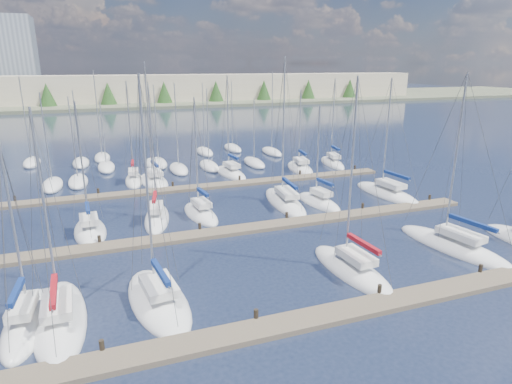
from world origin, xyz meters
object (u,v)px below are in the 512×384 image
object	(u,v)px
sailboat_f	(453,246)
sailboat_h	(90,231)
sailboat_m	(387,193)
sailboat_k	(285,202)
sailboat_p	(231,173)
sailboat_r	(332,163)
sailboat_i	(157,218)
sailboat_b	(60,319)
sailboat_c	(158,300)
sailboat_a	(27,322)
sailboat_l	(319,202)
sailboat_o	(154,181)
sailboat_d	(351,269)
sailboat_n	(134,180)
sailboat_j	(201,214)
sailboat_q	(300,168)

from	to	relation	value
sailboat_f	sailboat_h	bearing A→B (deg)	143.86
sailboat_m	sailboat_k	bearing A→B (deg)	170.89
sailboat_p	sailboat_m	bearing A→B (deg)	-52.81
sailboat_r	sailboat_h	world-z (taller)	sailboat_r
sailboat_i	sailboat_m	bearing A→B (deg)	8.74
sailboat_k	sailboat_f	size ratio (longest dim) A/B	1.09
sailboat_i	sailboat_b	bearing A→B (deg)	-106.21
sailboat_c	sailboat_a	bearing A→B (deg)	171.41
sailboat_h	sailboat_f	world-z (taller)	sailboat_f
sailboat_m	sailboat_l	distance (m)	8.47
sailboat_o	sailboat_c	bearing A→B (deg)	-102.41
sailboat_d	sailboat_h	distance (m)	21.72
sailboat_l	sailboat_f	size ratio (longest dim) A/B	0.77
sailboat_m	sailboat_p	size ratio (longest dim) A/B	1.00
sailboat_m	sailboat_k	distance (m)	11.75
sailboat_d	sailboat_n	xyz separation A→B (m)	(-12.12, 29.25, 0.02)
sailboat_l	sailboat_p	xyz separation A→B (m)	(-5.00, 14.66, 0.00)
sailboat_j	sailboat_q	bearing A→B (deg)	31.82
sailboat_r	sailboat_n	world-z (taller)	sailboat_r
sailboat_j	sailboat_k	bearing A→B (deg)	-3.31
sailboat_k	sailboat_p	world-z (taller)	sailboat_k
sailboat_m	sailboat_k	size ratio (longest dim) A/B	0.86
sailboat_d	sailboat_a	world-z (taller)	sailboat_d
sailboat_q	sailboat_k	distance (m)	15.03
sailboat_r	sailboat_b	size ratio (longest dim) A/B	1.01
sailboat_i	sailboat_h	bearing A→B (deg)	-157.49
sailboat_q	sailboat_f	bearing A→B (deg)	-81.59
sailboat_a	sailboat_j	bearing A→B (deg)	50.65
sailboat_c	sailboat_p	bearing A→B (deg)	58.08
sailboat_j	sailboat_p	size ratio (longest dim) A/B	0.89
sailboat_d	sailboat_h	size ratio (longest dim) A/B	1.18
sailboat_d	sailboat_j	xyz separation A→B (m)	(-7.22, 14.64, 0.00)
sailboat_m	sailboat_a	bearing A→B (deg)	-162.49
sailboat_c	sailboat_l	size ratio (longest dim) A/B	1.31
sailboat_r	sailboat_i	xyz separation A→B (m)	(-26.39, -14.46, 0.00)
sailboat_f	sailboat_l	bearing A→B (deg)	99.01
sailboat_j	sailboat_l	distance (m)	12.13
sailboat_b	sailboat_l	world-z (taller)	sailboat_b
sailboat_b	sailboat_p	bearing A→B (deg)	54.30
sailboat_q	sailboat_p	xyz separation A→B (m)	(-9.58, 0.59, 0.01)
sailboat_m	sailboat_r	bearing A→B (deg)	78.49
sailboat_j	sailboat_n	world-z (taller)	sailboat_n
sailboat_o	sailboat_h	distance (m)	16.07
sailboat_o	sailboat_n	bearing A→B (deg)	144.69
sailboat_n	sailboat_a	xyz separation A→B (m)	(-7.95, -28.64, -0.02)
sailboat_d	sailboat_l	size ratio (longest dim) A/B	1.29
sailboat_j	sailboat_a	size ratio (longest dim) A/B	1.07
sailboat_h	sailboat_q	bearing A→B (deg)	25.28
sailboat_o	sailboat_a	world-z (taller)	sailboat_o
sailboat_o	sailboat_b	bearing A→B (deg)	-113.03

